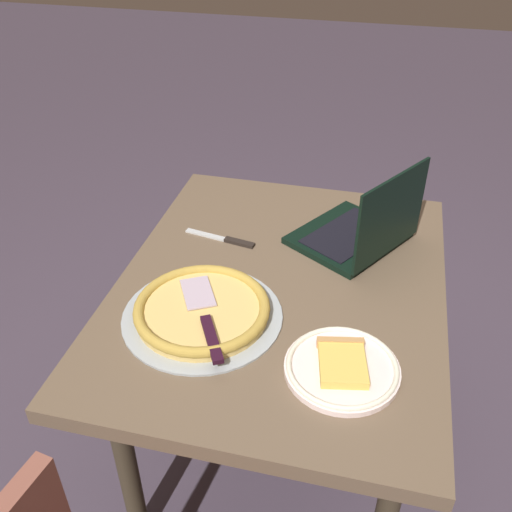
# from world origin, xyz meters

# --- Properties ---
(ground_plane) EXTENTS (12.00, 12.00, 0.00)m
(ground_plane) POSITION_xyz_m (0.00, 0.00, 0.00)
(ground_plane) COLOR #443A48
(dining_table) EXTENTS (1.05, 0.83, 0.75)m
(dining_table) POSITION_xyz_m (0.00, 0.00, 0.66)
(dining_table) COLOR brown
(dining_table) RESTS_ON ground_plane
(laptop) EXTENTS (0.38, 0.37, 0.25)m
(laptop) POSITION_xyz_m (0.22, -0.18, 0.80)
(laptop) COLOR black
(laptop) RESTS_ON dining_table
(pizza_plate) EXTENTS (0.25, 0.25, 0.04)m
(pizza_plate) POSITION_xyz_m (-0.27, -0.19, 0.76)
(pizza_plate) COLOR white
(pizza_plate) RESTS_ON dining_table
(pizza_tray) EXTENTS (0.38, 0.38, 0.04)m
(pizza_tray) POSITION_xyz_m (-0.17, 0.15, 0.77)
(pizza_tray) COLOR #9EA8AE
(pizza_tray) RESTS_ON dining_table
(table_knife) EXTENTS (0.06, 0.21, 0.01)m
(table_knife) POSITION_xyz_m (0.15, 0.19, 0.75)
(table_knife) COLOR #BBBFC0
(table_knife) RESTS_ON dining_table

